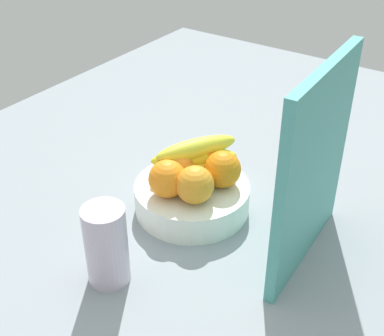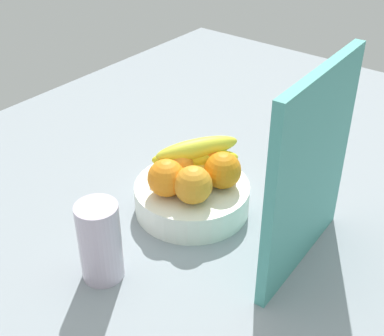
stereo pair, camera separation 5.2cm
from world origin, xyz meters
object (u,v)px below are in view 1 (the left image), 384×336
at_px(orange_back_right, 167,179).
at_px(banana_bunch, 196,159).
at_px(orange_center, 206,156).
at_px(orange_front_right, 223,169).
at_px(fruit_bowl, 192,197).
at_px(cutting_board, 314,169).
at_px(orange_back_left, 176,164).
at_px(thermos_tumbler, 106,245).
at_px(orange_front_left, 195,185).

bearing_deg(orange_back_right, banana_bunch, 172.90).
bearing_deg(orange_center, banana_bunch, -7.94).
xyz_separation_m(orange_front_right, orange_center, (-0.02, -0.05, 0.00)).
bearing_deg(orange_center, orange_back_right, -7.33).
bearing_deg(fruit_bowl, orange_front_right, 125.89).
relative_size(fruit_bowl, orange_back_right, 3.15).
height_order(banana_bunch, cutting_board, cutting_board).
relative_size(orange_back_left, banana_bunch, 0.42).
height_order(orange_back_left, thermos_tumbler, thermos_tumbler).
distance_m(fruit_bowl, orange_back_right, 0.09).
bearing_deg(orange_center, orange_back_left, -29.00).
relative_size(fruit_bowl, orange_front_left, 3.15).
height_order(orange_front_right, orange_back_right, same).
height_order(orange_front_right, banana_bunch, banana_bunch).
bearing_deg(orange_front_left, orange_back_right, -76.82).
bearing_deg(orange_back_left, cutting_board, 90.56).
height_order(fruit_bowl, orange_center, orange_center).
relative_size(orange_front_left, orange_back_right, 1.00).
bearing_deg(orange_front_right, thermos_tumbler, -10.72).
height_order(fruit_bowl, thermos_tumbler, thermos_tumbler).
distance_m(orange_back_right, banana_bunch, 0.08).
relative_size(fruit_bowl, orange_back_left, 3.15).
height_order(orange_front_left, orange_front_right, same).
relative_size(cutting_board, thermos_tumbler, 2.47).
distance_m(orange_front_left, cutting_board, 0.23).
bearing_deg(banana_bunch, fruit_bowl, 20.65).
bearing_deg(orange_front_left, orange_center, -157.72).
bearing_deg(thermos_tumbler, orange_back_left, -172.06).
distance_m(orange_front_right, orange_center, 0.06).
bearing_deg(thermos_tumbler, orange_front_right, 169.28).
bearing_deg(orange_front_left, cutting_board, 101.74).
bearing_deg(orange_back_right, fruit_bowl, 158.44).
distance_m(fruit_bowl, banana_bunch, 0.08).
distance_m(orange_back_right, thermos_tumbler, 0.19).
relative_size(orange_front_right, orange_back_left, 1.00).
height_order(cutting_board, thermos_tumbler, cutting_board).
xyz_separation_m(fruit_bowl, cutting_board, (-0.00, 0.24, 0.15)).
height_order(orange_center, orange_back_right, same).
xyz_separation_m(orange_back_right, banana_bunch, (-0.08, 0.01, 0.01)).
height_order(orange_center, thermos_tumbler, thermos_tumbler).
bearing_deg(orange_front_right, orange_back_left, -68.42).
height_order(orange_front_right, orange_center, same).
relative_size(fruit_bowl, orange_center, 3.15).
distance_m(banana_bunch, cutting_board, 0.26).
bearing_deg(cutting_board, orange_center, -105.23).
distance_m(orange_front_right, thermos_tumbler, 0.28).
relative_size(orange_center, orange_back_left, 1.00).
height_order(fruit_bowl, banana_bunch, banana_bunch).
bearing_deg(cutting_board, orange_front_left, -80.93).
height_order(orange_front_left, banana_bunch, banana_bunch).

